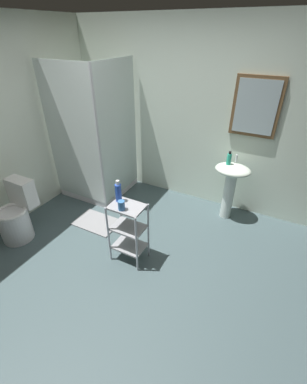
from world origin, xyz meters
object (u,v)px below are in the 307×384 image
object	(u,v)px
shower_stall	(99,167)
rinse_cup	(121,205)
storage_cart	(128,229)
shampoo_bottle_blue	(118,192)
bath_mat	(97,222)
hand_soap_bottle	(229,159)
pedestal_sink	(231,181)
toilet	(17,216)

from	to	relation	value
shower_stall	rinse_cup	world-z (taller)	shower_stall
storage_cart	shampoo_bottle_blue	size ratio (longest dim) A/B	3.00
bath_mat	rinse_cup	bearing A→B (deg)	-28.78
shower_stall	hand_soap_bottle	distance (m)	1.97
pedestal_sink	hand_soap_bottle	size ratio (longest dim) A/B	4.50
shower_stall	pedestal_sink	xyz separation A→B (m)	(1.98, 0.31, 0.12)
shower_stall	rinse_cup	size ratio (longest dim) A/B	19.49
hand_soap_bottle	storage_cart	bearing A→B (deg)	-118.21
pedestal_sink	rinse_cup	size ratio (longest dim) A/B	7.89
shampoo_bottle_blue	rinse_cup	distance (m)	0.18
toilet	storage_cart	bearing A→B (deg)	12.54
rinse_cup	shower_stall	bearing A→B (deg)	136.98
shower_stall	hand_soap_bottle	size ratio (longest dim) A/B	11.12
toilet	shampoo_bottle_blue	distance (m)	1.48
shower_stall	shampoo_bottle_blue	distance (m)	1.49
pedestal_sink	shampoo_bottle_blue	bearing A→B (deg)	-125.45
storage_cart	rinse_cup	xyz separation A→B (m)	(-0.01, -0.08, 0.35)
shower_stall	storage_cart	distance (m)	1.57
shower_stall	hand_soap_bottle	bearing A→B (deg)	9.30
shampoo_bottle_blue	pedestal_sink	bearing A→B (deg)	54.55
shower_stall	bath_mat	world-z (taller)	shower_stall
hand_soap_bottle	pedestal_sink	bearing A→B (deg)	-2.10
shower_stall	toilet	size ratio (longest dim) A/B	2.63
storage_cart	shampoo_bottle_blue	distance (m)	0.43
shower_stall	hand_soap_bottle	xyz separation A→B (m)	(1.90, 0.31, 0.42)
pedestal_sink	shampoo_bottle_blue	size ratio (longest dim) A/B	3.28
shampoo_bottle_blue	toilet	bearing A→B (deg)	-164.48
toilet	bath_mat	distance (m)	1.01
hand_soap_bottle	bath_mat	size ratio (longest dim) A/B	0.30
pedestal_sink	rinse_cup	world-z (taller)	rinse_cup
toilet	storage_cart	size ratio (longest dim) A/B	1.03
rinse_cup	bath_mat	bearing A→B (deg)	151.22
shower_stall	toilet	world-z (taller)	shower_stall
hand_soap_bottle	shower_stall	bearing A→B (deg)	-170.70
pedestal_sink	hand_soap_bottle	distance (m)	0.32
rinse_cup	storage_cart	bearing A→B (deg)	80.44
pedestal_sink	rinse_cup	bearing A→B (deg)	-119.63
toilet	bath_mat	size ratio (longest dim) A/B	1.27
shower_stall	bath_mat	xyz separation A→B (m)	(0.44, -0.69, -0.45)
rinse_cup	bath_mat	size ratio (longest dim) A/B	0.17
storage_cart	bath_mat	distance (m)	0.93
shower_stall	rinse_cup	xyz separation A→B (m)	(1.18, -1.10, 0.33)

